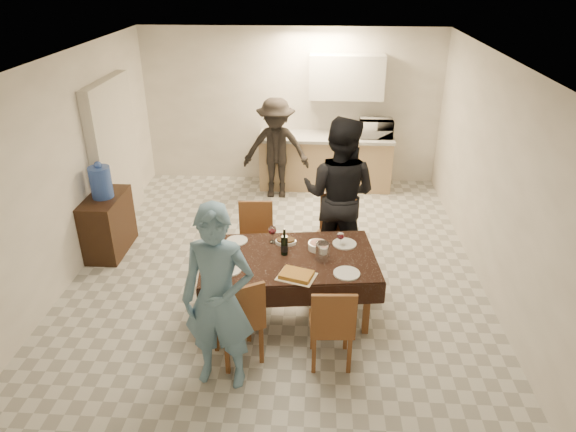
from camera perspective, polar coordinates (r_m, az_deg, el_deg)
name	(u,v)px	position (r m, az deg, el deg)	size (l,w,h in m)	color
floor	(278,267)	(6.63, -1.12, -5.69)	(5.00, 6.00, 0.02)	silver
ceiling	(276,59)	(5.68, -1.36, 17.07)	(5.00, 6.00, 0.02)	white
wall_back	(291,107)	(8.88, 0.37, 12.01)	(5.00, 0.02, 2.60)	white
wall_front	(240,345)	(3.45, -5.37, -14.05)	(5.00, 0.02, 2.60)	white
wall_left	(69,168)	(6.71, -23.12, 4.91)	(0.02, 6.00, 2.60)	white
wall_right	(494,178)	(6.35, 21.95, 3.94)	(0.02, 6.00, 2.60)	white
stub_partition	(115,154)	(7.78, -18.64, 6.54)	(0.15, 1.40, 2.10)	beige
kitchen_base_cabinet	(325,163)	(8.83, 4.14, 5.92)	(2.20, 0.60, 0.86)	tan
kitchen_worktop	(326,137)	(8.68, 4.24, 8.73)	(2.24, 0.64, 0.05)	#B3B2AE
upper_cabinet	(347,77)	(8.58, 6.53, 15.10)	(1.20, 0.34, 0.70)	silver
dining_table	(289,259)	(5.48, 0.09, -4.84)	(1.95, 1.28, 0.72)	black
chair_near_left	(235,315)	(4.89, -5.88, -10.85)	(0.58, 0.60, 0.51)	brown
chair_near_right	(332,320)	(4.86, 4.89, -11.44)	(0.44, 0.44, 0.49)	brown
chair_far_left	(255,238)	(6.15, -3.73, -2.45)	(0.44, 0.44, 0.50)	brown
chair_far_right	(330,236)	(6.07, 4.71, -2.23)	(0.62, 0.64, 0.55)	brown
console	(108,224)	(7.21, -19.35, -0.87)	(0.43, 0.86, 0.80)	#321D10
water_jug	(101,182)	(6.96, -20.08, 3.54)	(0.27, 0.27, 0.41)	blue
wine_bottle	(284,242)	(5.43, -0.41, -2.88)	(0.08, 0.08, 0.30)	black
water_pitcher	(322,252)	(5.36, 3.80, -3.98)	(0.13, 0.13, 0.21)	white
savoury_tart	(297,275)	(5.12, 0.95, -6.56)	(0.36, 0.27, 0.05)	#AF8533
salad_bowl	(317,246)	(5.59, 3.28, -3.33)	(0.20, 0.20, 0.08)	silver
mushroom_dish	(286,242)	(5.69, -0.25, -2.91)	(0.21, 0.21, 0.04)	silver
wine_glass_a	(233,259)	(5.25, -6.10, -4.81)	(0.09, 0.09, 0.20)	white
wine_glass_b	(340,239)	(5.63, 5.84, -2.58)	(0.08, 0.08, 0.18)	white
wine_glass_c	(272,234)	(5.68, -1.74, -2.02)	(0.09, 0.09, 0.21)	white
plate_near_left	(228,269)	(5.27, -6.67, -5.91)	(0.28, 0.28, 0.02)	silver
plate_near_right	(347,273)	(5.20, 6.54, -6.36)	(0.27, 0.27, 0.02)	silver
plate_far_left	(237,241)	(5.78, -5.69, -2.73)	(0.24, 0.24, 0.01)	silver
plate_far_right	(344,244)	(5.72, 6.29, -3.08)	(0.26, 0.26, 0.02)	silver
microwave	(376,128)	(8.68, 9.78, 9.62)	(0.54, 0.36, 0.30)	silver
person_near	(218,300)	(4.55, -7.73, -9.18)	(0.65, 0.43, 1.79)	#5E87A6
person_far	(339,195)	(6.27, 5.70, 2.33)	(0.95, 0.74, 1.95)	black
person_kitchen	(276,149)	(8.30, -1.33, 7.48)	(1.06, 0.61, 1.64)	black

